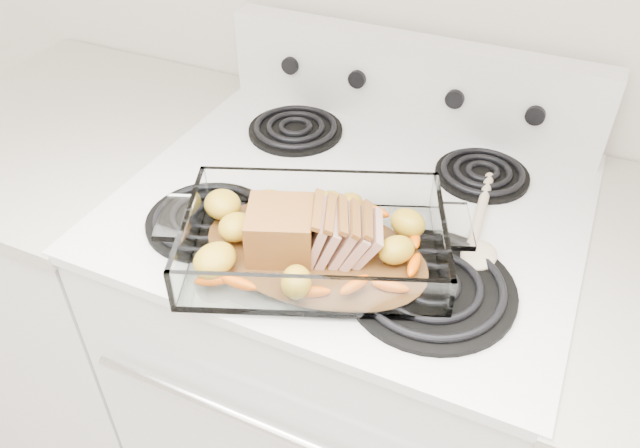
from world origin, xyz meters
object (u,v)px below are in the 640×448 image
at_px(counter_left, 107,280).
at_px(pork_roast, 303,229).
at_px(electric_range, 346,363).
at_px(baking_dish, 315,246).

height_order(counter_left, pork_roast, pork_roast).
height_order(electric_range, pork_roast, electric_range).
distance_m(counter_left, baking_dish, 0.85).
height_order(electric_range, baking_dish, electric_range).
bearing_deg(pork_roast, electric_range, 94.61).
bearing_deg(baking_dish, electric_range, 70.56).
xyz_separation_m(baking_dish, pork_roast, (-0.02, 0.00, 0.03)).
relative_size(electric_range, pork_roast, 5.55).
distance_m(counter_left, pork_roast, 0.85).
relative_size(electric_range, baking_dish, 2.89).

